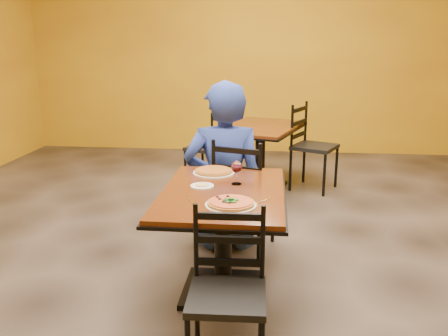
# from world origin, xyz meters

# --- Properties ---
(floor) EXTENTS (7.00, 8.00, 0.01)m
(floor) POSITION_xyz_m (0.00, 0.00, 0.00)
(floor) COLOR black
(floor) RESTS_ON ground
(wall_back) EXTENTS (7.00, 0.01, 3.00)m
(wall_back) POSITION_xyz_m (0.00, 4.00, 1.50)
(wall_back) COLOR gold
(wall_back) RESTS_ON ground
(table_main) EXTENTS (0.83, 1.23, 0.75)m
(table_main) POSITION_xyz_m (0.00, -0.50, 0.56)
(table_main) COLOR #5E2A0E
(table_main) RESTS_ON floor
(table_second) EXTENTS (1.14, 1.40, 0.75)m
(table_second) POSITION_xyz_m (0.18, 2.02, 0.56)
(table_second) COLOR #5E2A0E
(table_second) RESTS_ON floor
(chair_main_near) EXTENTS (0.41, 0.41, 0.88)m
(chair_main_near) POSITION_xyz_m (0.11, -1.32, 0.44)
(chair_main_near) COLOR black
(chair_main_near) RESTS_ON floor
(chair_main_far) EXTENTS (0.54, 0.54, 0.96)m
(chair_main_far) POSITION_xyz_m (0.10, 0.28, 0.48)
(chair_main_far) COLOR black
(chair_main_far) RESTS_ON floor
(chair_second_left) EXTENTS (0.56, 0.56, 0.93)m
(chair_second_left) POSITION_xyz_m (-0.46, 2.02, 0.47)
(chair_second_left) COLOR black
(chair_second_left) RESTS_ON floor
(chair_second_right) EXTENTS (0.61, 0.61, 1.01)m
(chair_second_right) POSITION_xyz_m (0.81, 2.02, 0.51)
(chair_second_right) COLOR black
(chair_second_right) RESTS_ON floor
(diner) EXTENTS (0.72, 0.52, 1.41)m
(diner) POSITION_xyz_m (-0.08, 0.32, 0.70)
(diner) COLOR navy
(diner) RESTS_ON floor
(plate_main) EXTENTS (0.31, 0.31, 0.01)m
(plate_main) POSITION_xyz_m (0.08, -0.80, 0.76)
(plate_main) COLOR white
(plate_main) RESTS_ON table_main
(pizza_main) EXTENTS (0.28, 0.28, 0.02)m
(pizza_main) POSITION_xyz_m (0.08, -0.80, 0.77)
(pizza_main) COLOR #9A0C0B
(pizza_main) RESTS_ON plate_main
(plate_far) EXTENTS (0.31, 0.31, 0.01)m
(plate_far) POSITION_xyz_m (-0.11, -0.09, 0.76)
(plate_far) COLOR white
(plate_far) RESTS_ON table_main
(pizza_far) EXTENTS (0.28, 0.28, 0.02)m
(pizza_far) POSITION_xyz_m (-0.11, -0.09, 0.77)
(pizza_far) COLOR orange
(pizza_far) RESTS_ON plate_far
(side_plate) EXTENTS (0.16, 0.16, 0.01)m
(side_plate) POSITION_xyz_m (-0.15, -0.43, 0.76)
(side_plate) COLOR white
(side_plate) RESTS_ON table_main
(dip) EXTENTS (0.09, 0.09, 0.01)m
(dip) POSITION_xyz_m (-0.15, -0.43, 0.76)
(dip) COLOR tan
(dip) RESTS_ON side_plate
(wine_glass) EXTENTS (0.08, 0.08, 0.18)m
(wine_glass) POSITION_xyz_m (0.08, -0.35, 0.84)
(wine_glass) COLOR white
(wine_glass) RESTS_ON table_main
(fork) EXTENTS (0.10, 0.18, 0.00)m
(fork) POSITION_xyz_m (-0.16, -0.76, 0.75)
(fork) COLOR silver
(fork) RESTS_ON table_main
(knife) EXTENTS (0.14, 0.17, 0.00)m
(knife) POSITION_xyz_m (0.26, -0.70, 0.75)
(knife) COLOR silver
(knife) RESTS_ON table_main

